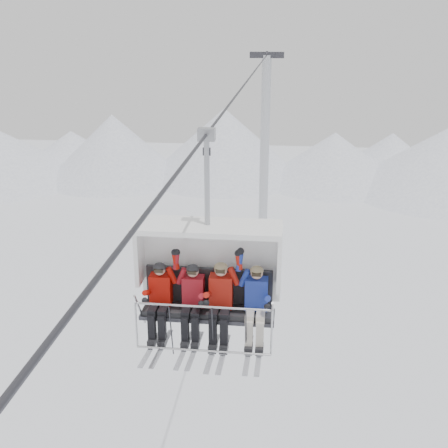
# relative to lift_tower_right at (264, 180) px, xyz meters

# --- Properties ---
(ridgeline) EXTENTS (72.00, 21.00, 7.00)m
(ridgeline) POSITION_rel_lift_tower_right_xyz_m (-1.58, 20.05, -2.94)
(ridgeline) COLOR white
(ridgeline) RESTS_ON ground
(lift_tower_right) EXTENTS (2.00, 1.80, 13.48)m
(lift_tower_right) POSITION_rel_lift_tower_right_xyz_m (0.00, 0.00, 0.00)
(lift_tower_right) COLOR #B8BBC0
(lift_tower_right) RESTS_ON ground
(haul_cable) EXTENTS (0.06, 50.00, 0.06)m
(haul_cable) POSITION_rel_lift_tower_right_xyz_m (0.00, -22.00, 7.52)
(haul_cable) COLOR #323237
(haul_cable) RESTS_ON lift_tower_left
(chairlift_carrier) EXTENTS (2.71, 1.17, 3.98)m
(chairlift_carrier) POSITION_rel_lift_tower_right_xyz_m (0.00, -24.51, 4.97)
(chairlift_carrier) COLOR black
(chairlift_carrier) RESTS_ON haul_cable
(skier_far_left) EXTENTS (0.41, 1.69, 1.62)m
(skier_far_left) POSITION_rel_lift_tower_right_xyz_m (-0.90, -24.83, 4.43)
(skier_far_left) COLOR #BC1006
(skier_far_left) RESTS_ON chairlift_carrier
(skier_center_left) EXTENTS (0.40, 1.69, 1.61)m
(skier_center_left) POSITION_rel_lift_tower_right_xyz_m (-0.27, -24.83, 4.43)
(skier_center_left) COLOR #A61620
(skier_center_left) RESTS_ON chairlift_carrier
(skier_center_right) EXTENTS (0.43, 1.69, 1.71)m
(skier_center_right) POSITION_rel_lift_tower_right_xyz_m (0.26, -24.82, 4.45)
(skier_center_right) COLOR #B61A0F
(skier_center_right) RESTS_ON chairlift_carrier
(skier_far_right) EXTENTS (0.42, 1.69, 1.66)m
(skier_far_right) POSITION_rel_lift_tower_right_xyz_m (0.92, -24.83, 4.44)
(skier_far_right) COLOR #2036A6
(skier_far_right) RESTS_ON chairlift_carrier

